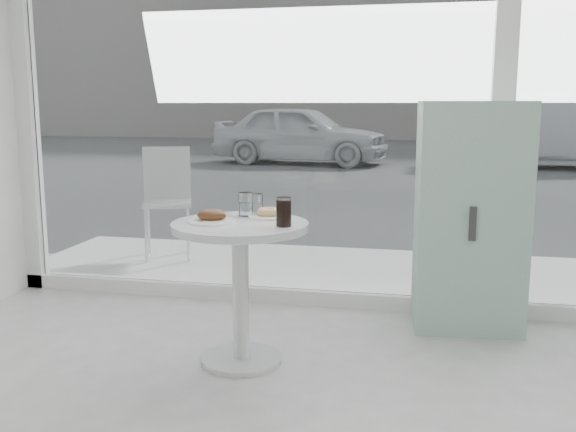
% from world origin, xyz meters
% --- Properties ---
extents(storefront, '(5.00, 0.14, 3.00)m').
position_xyz_m(storefront, '(0.07, 3.00, 1.71)').
color(storefront, white).
rests_on(storefront, ground).
extents(main_table, '(0.72, 0.72, 0.77)m').
position_xyz_m(main_table, '(-0.50, 1.90, 0.55)').
color(main_table, silver).
rests_on(main_table, ground).
extents(patio_deck, '(5.60, 1.60, 0.05)m').
position_xyz_m(patio_deck, '(0.00, 3.80, 0.03)').
color(patio_deck, white).
rests_on(patio_deck, ground).
extents(street, '(40.00, 24.00, 0.00)m').
position_xyz_m(street, '(0.00, 16.00, -0.00)').
color(street, '#3B3B3B').
rests_on(street, ground).
extents(far_building, '(40.00, 2.00, 8.00)m').
position_xyz_m(far_building, '(0.00, 25.00, 4.00)').
color(far_building, gray).
rests_on(far_building, ground).
extents(mint_cabinet, '(0.68, 0.49, 1.40)m').
position_xyz_m(mint_cabinet, '(0.72, 2.74, 0.70)').
color(mint_cabinet, '#86AB9B').
rests_on(mint_cabinet, ground).
extents(patio_chair, '(0.53, 0.53, 0.96)m').
position_xyz_m(patio_chair, '(-1.77, 3.97, 0.59)').
color(patio_chair, silver).
rests_on(patio_chair, patio_deck).
extents(car_white, '(4.22, 2.12, 1.38)m').
position_xyz_m(car_white, '(-2.41, 13.47, 0.69)').
color(car_white, silver).
rests_on(car_white, street).
extents(car_silver, '(4.85, 1.80, 1.59)m').
position_xyz_m(car_silver, '(3.35, 13.67, 0.79)').
color(car_silver, '#96989D').
rests_on(car_silver, street).
extents(plate_fritter, '(0.25, 0.25, 0.07)m').
position_xyz_m(plate_fritter, '(-0.64, 1.87, 0.80)').
color(plate_fritter, white).
rests_on(plate_fritter, main_table).
extents(plate_donut, '(0.22, 0.22, 0.05)m').
position_xyz_m(plate_donut, '(-0.39, 2.07, 0.79)').
color(plate_donut, white).
rests_on(plate_donut, main_table).
extents(water_tumbler_a, '(0.08, 0.08, 0.13)m').
position_xyz_m(water_tumbler_a, '(-0.53, 2.11, 0.83)').
color(water_tumbler_a, white).
rests_on(water_tumbler_a, main_table).
extents(water_tumbler_b, '(0.07, 0.07, 0.12)m').
position_xyz_m(water_tumbler_b, '(-0.48, 2.14, 0.82)').
color(water_tumbler_b, white).
rests_on(water_tumbler_b, main_table).
extents(cola_glass, '(0.08, 0.08, 0.15)m').
position_xyz_m(cola_glass, '(-0.25, 1.85, 0.84)').
color(cola_glass, white).
rests_on(cola_glass, main_table).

